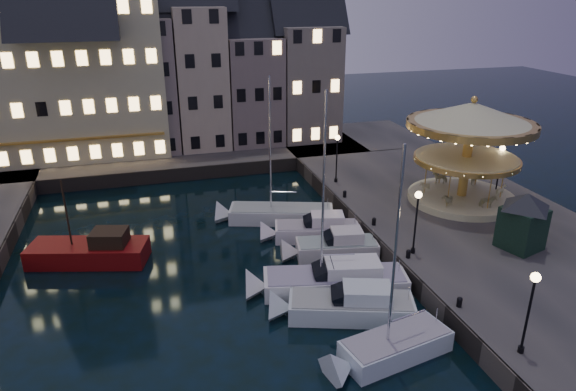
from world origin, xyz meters
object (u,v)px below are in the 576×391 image
object	(u,v)px
motorboat_c	(329,281)
motorboat_e	(311,231)
streetlamp_d	(500,163)
motorboat_a	(386,350)
bollard_b	(408,253)
ticket_kiosk	(525,211)
streetlamp_b	(417,213)
streetlamp_c	(337,152)
motorboat_b	(344,306)
motorboat_f	(274,214)
bollard_d	(345,193)
streetlamp_a	(531,302)
carousel	(470,134)
bollard_a	(460,301)
motorboat_d	(331,248)
bollard_c	(374,221)
red_fishing_boat	(91,252)

from	to	relation	value
motorboat_c	motorboat_e	bearing A→B (deg)	79.99
streetlamp_d	motorboat_a	xyz separation A→B (m)	(-16.65, -14.29, -3.48)
bollard_b	ticket_kiosk	size ratio (longest dim) A/B	0.13
streetlamp_b	streetlamp_d	bearing A→B (deg)	31.78
streetlamp_c	motorboat_b	world-z (taller)	streetlamp_c
motorboat_f	bollard_d	bearing A→B (deg)	0.92
streetlamp_a	ticket_kiosk	distance (m)	11.16
streetlamp_c	motorboat_a	world-z (taller)	motorboat_a
motorboat_e	carousel	size ratio (longest dim) A/B	0.75
bollard_d	bollard_a	bearing A→B (deg)	-90.00
streetlamp_a	motorboat_b	xyz separation A→B (m)	(-6.04, 6.57, -3.38)
streetlamp_a	motorboat_d	world-z (taller)	streetlamp_a
streetlamp_b	bollard_a	xyz separation A→B (m)	(-0.60, -6.00, -2.41)
motorboat_a	bollard_d	bearing A→B (deg)	74.63
bollard_a	ticket_kiosk	distance (m)	9.17
bollard_c	bollard_b	bearing A→B (deg)	-90.00
streetlamp_c	ticket_kiosk	bearing A→B (deg)	-64.87
red_fishing_boat	motorboat_d	bearing A→B (deg)	-13.63
motorboat_b	motorboat_f	bearing A→B (deg)	92.01
motorboat_c	motorboat_e	xyz separation A→B (m)	(1.21, 6.87, -0.04)
bollard_a	red_fishing_boat	distance (m)	23.11
bollard_b	motorboat_c	bearing A→B (deg)	-177.29
streetlamp_d	motorboat_d	world-z (taller)	streetlamp_d
bollard_c	motorboat_b	size ratio (longest dim) A/B	0.07
streetlamp_c	red_fishing_boat	distance (m)	21.05
streetlamp_a	motorboat_e	bearing A→B (deg)	106.31
streetlamp_d	motorboat_a	world-z (taller)	motorboat_a
ticket_kiosk	bollard_a	bearing A→B (deg)	-147.67
bollard_d	motorboat_a	xyz separation A→B (m)	(-4.75, -17.29, -1.07)
streetlamp_c	motorboat_e	world-z (taller)	streetlamp_c
bollard_b	motorboat_a	bearing A→B (deg)	-124.98
streetlamp_c	bollard_d	world-z (taller)	streetlamp_c
carousel	motorboat_f	bearing A→B (deg)	167.47
bollard_a	motorboat_c	distance (m)	7.53
bollard_a	motorboat_e	xyz separation A→B (m)	(-4.11, 12.11, -0.96)
streetlamp_b	streetlamp_c	bearing A→B (deg)	90.00
bollard_c	ticket_kiosk	size ratio (longest dim) A/B	0.13
motorboat_a	red_fishing_boat	bearing A→B (deg)	135.29
motorboat_b	motorboat_e	bearing A→B (deg)	82.07
bollard_b	motorboat_d	bearing A→B (deg)	135.17
streetlamp_c	red_fishing_boat	bearing A→B (deg)	-161.59
motorboat_e	motorboat_f	distance (m)	4.20
streetlamp_d	streetlamp_c	bearing A→B (deg)	150.09
motorboat_b	carousel	distance (m)	18.31
streetlamp_d	motorboat_a	size ratio (longest dim) A/B	0.38
streetlamp_c	motorboat_f	world-z (taller)	motorboat_f
bollard_b	bollard_d	xyz separation A→B (m)	(0.00, 10.50, 0.00)
streetlamp_c	motorboat_a	distance (m)	21.75
streetlamp_a	streetlamp_b	distance (m)	10.00
bollard_c	motorboat_a	bearing A→B (deg)	-111.95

